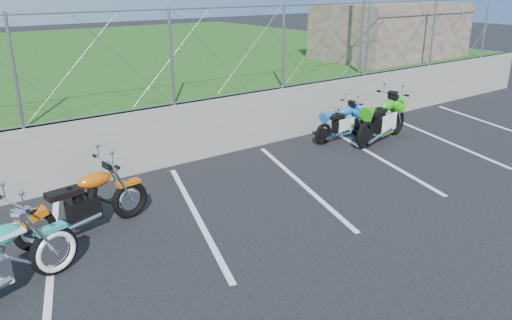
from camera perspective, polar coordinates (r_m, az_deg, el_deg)
ground at (r=7.90m, az=-3.15°, el=-8.76°), size 90.00×90.00×0.00m
retaining_wall at (r=10.52m, az=-13.96°, el=1.89°), size 30.00×0.22×1.30m
grass_field at (r=19.92m, az=-25.77°, el=8.73°), size 30.00×20.00×1.30m
stone_building at (r=18.32m, az=15.15°, el=14.10°), size 5.00×3.00×1.80m
chain_link_fence at (r=10.16m, az=-14.72°, el=10.79°), size 28.00×0.03×2.00m
sign_pole at (r=14.72m, az=12.09°, el=15.49°), size 0.08×0.08×3.00m
parking_lines at (r=9.25m, az=-0.46°, el=-4.27°), size 18.29×4.31×0.01m
naked_orange at (r=8.26m, az=-18.82°, el=-4.86°), size 2.22×0.75×1.11m
sportbike_green at (r=12.78m, az=14.29°, el=4.28°), size 2.24×0.80×1.17m
sportbike_blue at (r=12.73m, az=9.81°, el=4.07°), size 1.80×0.64×0.93m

